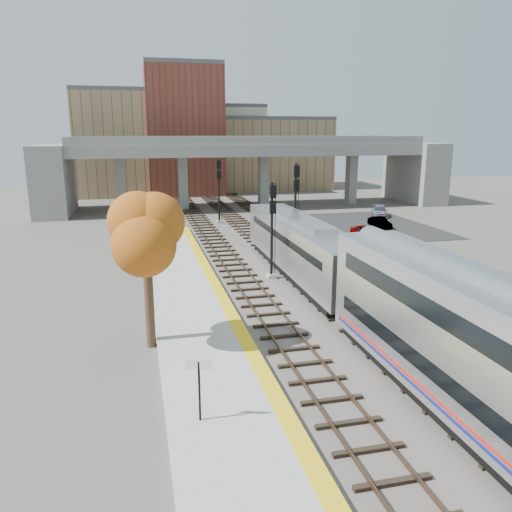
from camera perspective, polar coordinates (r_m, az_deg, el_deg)
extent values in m
plane|color=#47423D|center=(26.00, 10.54, -9.03)|extent=(160.00, 160.00, 0.00)
cube|color=#9E9E99|center=(24.07, -5.70, -10.34)|extent=(4.50, 60.00, 0.35)
cube|color=yellow|center=(24.29, -1.21, -9.57)|extent=(0.70, 60.00, 0.01)
cube|color=black|center=(36.34, -2.09, -1.97)|extent=(2.50, 95.00, 0.14)
cube|color=brown|center=(36.18, -3.21, -1.87)|extent=(0.07, 95.00, 0.14)
cube|color=brown|center=(36.45, -0.99, -1.73)|extent=(0.07, 95.00, 0.14)
cube|color=black|center=(37.36, 4.23, -1.55)|extent=(2.50, 95.00, 0.14)
cube|color=brown|center=(37.13, 3.18, -1.46)|extent=(0.07, 95.00, 0.14)
cube|color=brown|center=(37.55, 5.28, -1.32)|extent=(0.07, 95.00, 0.14)
cube|color=black|center=(38.73, 9.88, -1.16)|extent=(2.50, 95.00, 0.14)
cube|color=brown|center=(38.43, 8.91, -1.07)|extent=(0.07, 95.00, 0.14)
cube|color=brown|center=(38.99, 10.86, -0.93)|extent=(0.07, 95.00, 0.14)
cube|color=slate|center=(68.47, -0.79, 12.08)|extent=(46.00, 10.00, 1.50)
cube|color=slate|center=(63.77, 0.18, 13.06)|extent=(46.00, 0.20, 1.00)
cube|color=slate|center=(73.13, -1.65, 13.18)|extent=(46.00, 0.20, 1.00)
cube|color=slate|center=(67.11, -15.23, 7.92)|extent=(1.20, 1.60, 7.00)
cube|color=slate|center=(67.36, -8.35, 8.28)|extent=(1.20, 1.60, 7.00)
cube|color=slate|center=(69.22, 0.85, 8.57)|extent=(1.20, 1.60, 7.00)
cube|color=slate|center=(73.50, 10.83, 8.65)|extent=(1.20, 1.60, 7.00)
cube|color=slate|center=(67.75, -22.10, 8.08)|extent=(4.00, 12.00, 8.50)
cube|color=slate|center=(78.07, 17.66, 9.10)|extent=(4.00, 12.00, 8.50)
cube|color=#967E57|center=(86.79, -13.76, 12.26)|extent=(18.00, 14.00, 16.00)
cube|color=#4C4C4F|center=(86.98, -14.09, 17.73)|extent=(18.00, 14.00, 0.60)
cube|color=beige|center=(92.88, -4.88, 12.08)|extent=(16.00, 16.00, 14.00)
cube|color=#4C4C4F|center=(92.93, -4.98, 16.58)|extent=(16.00, 16.00, 0.60)
cube|color=brown|center=(84.15, -8.23, 13.83)|extent=(12.00, 10.00, 20.00)
cube|color=#4C4C4F|center=(84.77, -8.49, 20.81)|extent=(12.00, 10.00, 0.60)
cube|color=#967E57|center=(93.01, 1.55, 11.51)|extent=(20.00, 14.00, 12.00)
cube|color=#4C4C4F|center=(92.95, 1.58, 15.39)|extent=(20.00, 14.00, 0.60)
cube|color=black|center=(56.17, 12.13, 3.40)|extent=(14.00, 18.00, 0.04)
cube|color=#A8AAB2|center=(35.18, 5.17, 1.28)|extent=(3.00, 19.00, 3.20)
cube|color=black|center=(44.02, 1.24, 4.71)|extent=(2.20, 0.06, 1.10)
cube|color=black|center=(35.05, 5.19, 2.24)|extent=(3.02, 16.15, 0.50)
cube|color=black|center=(35.63, 5.11, -1.62)|extent=(2.70, 17.10, 0.50)
cube|color=#A8AAB2|center=(34.83, 5.24, 4.17)|extent=(1.60, 9.50, 0.40)
cube|color=#9E9E99|center=(35.28, 1.77, -2.32)|extent=(0.60, 0.60, 0.30)
cylinder|color=black|center=(34.51, 1.81, 2.80)|extent=(0.19, 0.19, 6.73)
cube|color=black|center=(33.84, 1.96, 7.35)|extent=(0.43, 0.18, 0.86)
cube|color=black|center=(33.98, 1.95, 5.58)|extent=(0.43, 0.18, 0.86)
cube|color=#9E9E99|center=(43.36, 4.40, 0.75)|extent=(0.60, 0.60, 0.30)
cylinder|color=black|center=(42.68, 4.50, 5.47)|extent=(0.21, 0.21, 7.51)
cube|color=black|center=(42.10, 4.68, 9.61)|extent=(0.48, 0.18, 0.97)
cube|color=black|center=(42.20, 4.65, 8.01)|extent=(0.48, 0.18, 0.97)
cube|color=#9E9E99|center=(56.76, -4.21, 3.92)|extent=(0.60, 0.60, 0.30)
cylinder|color=black|center=(56.26, -4.27, 7.36)|extent=(0.21, 0.21, 7.18)
cube|color=black|center=(55.75, -4.29, 10.37)|extent=(0.46, 0.18, 0.92)
cube|color=black|center=(55.83, -4.27, 9.22)|extent=(0.46, 0.18, 0.92)
cylinder|color=black|center=(17.78, -6.48, -15.09)|extent=(0.08, 0.08, 2.20)
cube|color=white|center=(17.32, -6.58, -12.20)|extent=(0.87, 0.33, 0.35)
cylinder|color=#382619|center=(24.04, -12.17, -4.01)|extent=(0.44, 0.44, 5.52)
ellipsoid|color=#B55F18|center=(23.28, -12.56, 3.39)|extent=(3.60, 3.60, 3.94)
imported|color=#99999E|center=(49.95, 12.47, 2.77)|extent=(2.54, 3.61, 1.14)
imported|color=#99999E|center=(55.12, 13.97, 3.73)|extent=(1.25, 3.53, 1.16)
imported|color=#99999E|center=(62.90, 13.96, 5.00)|extent=(3.16, 4.57, 1.23)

